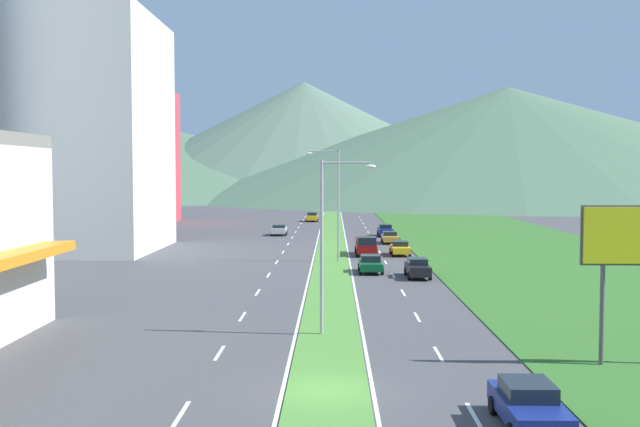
{
  "coord_description": "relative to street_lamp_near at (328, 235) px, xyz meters",
  "views": [
    {
      "loc": [
        0.22,
        -27.83,
        8.44
      ],
      "look_at": [
        -0.87,
        31.56,
        5.09
      ],
      "focal_mm": 41.39,
      "sensor_mm": 36.0,
      "label": 1
    }
  ],
  "objects": [
    {
      "name": "lane_dash_left_2",
      "position": [
        -5.02,
        -12.58,
        -5.22
      ],
      "size": [
        0.16,
        2.8,
        0.01
      ],
      "primitive_type": "cube",
      "color": "silver",
      "rests_on": "ground_plane"
    },
    {
      "name": "lane_dash_right_5",
      "position": [
        5.18,
        13.44,
        -5.22
      ],
      "size": [
        0.16,
        2.8,
        0.01
      ],
      "primitive_type": "cube",
      "color": "silver",
      "rests_on": "ground_plane"
    },
    {
      "name": "car_2",
      "position": [
        7.04,
        20.97,
        -4.43
      ],
      "size": [
        1.86,
        4.52,
        1.55
      ],
      "rotation": [
        0.0,
        0.0,
        -1.57
      ],
      "color": "black",
      "rests_on": "ground_plane"
    },
    {
      "name": "car_8",
      "position": [
        7.12,
        59.0,
        -4.43
      ],
      "size": [
        1.98,
        4.74,
        1.57
      ],
      "rotation": [
        0.0,
        0.0,
        -1.57
      ],
      "color": "navy",
      "rests_on": "ground_plane"
    },
    {
      "name": "car_4",
      "position": [
        7.06,
        36.77,
        -4.49
      ],
      "size": [
        1.93,
        4.17,
        1.44
      ],
      "rotation": [
        0.0,
        0.0,
        -1.57
      ],
      "color": "yellow",
      "rests_on": "ground_plane"
    },
    {
      "name": "lane_dash_left_12",
      "position": [
        -5.02,
        74.17,
        -5.22
      ],
      "size": [
        0.16,
        2.8,
        0.01
      ],
      "primitive_type": "cube",
      "color": "silver",
      "rests_on": "ground_plane"
    },
    {
      "name": "lane_dash_right_7",
      "position": [
        5.18,
        30.79,
        -5.22
      ],
      "size": [
        0.16,
        2.8,
        0.01
      ],
      "primitive_type": "cube",
      "color": "silver",
      "rests_on": "ground_plane"
    },
    {
      "name": "street_lamp_mid",
      "position": [
        0.45,
        31.12,
        0.78
      ],
      "size": [
        3.12,
        0.39,
        10.52
      ],
      "color": "#99999E",
      "rests_on": "ground_plane"
    },
    {
      "name": "lane_dash_left_14",
      "position": [
        -5.02,
        91.52,
        -5.22
      ],
      "size": [
        0.16,
        2.8,
        0.01
      ],
      "primitive_type": "cube",
      "color": "silver",
      "rests_on": "ground_plane"
    },
    {
      "name": "lane_dash_right_2",
      "position": [
        5.18,
        -12.58,
        -5.22
      ],
      "size": [
        0.16,
        2.8,
        0.01
      ],
      "primitive_type": "cube",
      "color": "silver",
      "rests_on": "ground_plane"
    },
    {
      "name": "lane_dash_right_15",
      "position": [
        5.18,
        100.19,
        -5.22
      ],
      "size": [
        0.16,
        2.8,
        0.01
      ],
      "primitive_type": "cube",
      "color": "silver",
      "rests_on": "ground_plane"
    },
    {
      "name": "lane_dash_right_14",
      "position": [
        5.18,
        91.52,
        -5.22
      ],
      "size": [
        0.16,
        2.8,
        0.01
      ],
      "primitive_type": "cube",
      "color": "silver",
      "rests_on": "ground_plane"
    },
    {
      "name": "lane_dash_right_10",
      "position": [
        5.18,
        56.82,
        -5.22
      ],
      "size": [
        0.16,
        2.8,
        0.01
      ],
      "primitive_type": "cube",
      "color": "silver",
      "rests_on": "ground_plane"
    },
    {
      "name": "lane_dash_right_12",
      "position": [
        5.18,
        74.17,
        -5.22
      ],
      "size": [
        0.16,
        2.8,
        0.01
      ],
      "primitive_type": "cube",
      "color": "silver",
      "rests_on": "ground_plane"
    },
    {
      "name": "car_7",
      "position": [
        -3.32,
        87.85,
        -4.43
      ],
      "size": [
        2.03,
        4.56,
        1.57
      ],
      "rotation": [
        0.0,
        0.0,
        1.57
      ],
      "color": "yellow",
      "rests_on": "ground_plane"
    },
    {
      "name": "lane_dash_left_7",
      "position": [
        -5.02,
        30.79,
        -5.22
      ],
      "size": [
        0.16,
        2.8,
        0.01
      ],
      "primitive_type": "cube",
      "color": "silver",
      "rests_on": "ground_plane"
    },
    {
      "name": "lane_dash_left_9",
      "position": [
        -5.02,
        48.14,
        -5.22
      ],
      "size": [
        0.16,
        2.8,
        0.01
      ],
      "primitive_type": "cube",
      "color": "silver",
      "rests_on": "ground_plane"
    },
    {
      "name": "grass_median",
      "position": [
        0.08,
        50.07,
        -5.19
      ],
      "size": [
        3.2,
        240.0,
        0.06
      ],
      "primitive_type": "cube",
      "color": "#477F33",
      "rests_on": "ground_plane"
    },
    {
      "name": "lane_dash_right_6",
      "position": [
        5.18,
        22.12,
        -5.22
      ],
      "size": [
        0.16,
        2.8,
        0.01
      ],
      "primitive_type": "cube",
      "color": "silver",
      "rests_on": "ground_plane"
    },
    {
      "name": "grass_verge_right",
      "position": [
        20.68,
        50.07,
        -5.19
      ],
      "size": [
        24.0,
        240.0,
        0.06
      ],
      "primitive_type": "cube",
      "color": "#2D6023",
      "rests_on": "ground_plane"
    },
    {
      "name": "hill_far_center",
      "position": [
        -11.06,
        246.17,
        16.24
      ],
      "size": [
        170.31,
        170.31,
        42.93
      ],
      "primitive_type": "cone",
      "color": "#516B56",
      "rests_on": "ground_plane"
    },
    {
      "name": "lane_dash_left_3",
      "position": [
        -5.02,
        -3.9,
        -5.22
      ],
      "size": [
        0.16,
        2.8,
        0.01
      ],
      "primitive_type": "cube",
      "color": "silver",
      "rests_on": "ground_plane"
    },
    {
      "name": "lane_dash_left_5",
      "position": [
        -5.02,
        13.44,
        -5.22
      ],
      "size": [
        0.16,
        2.8,
        0.01
      ],
      "primitive_type": "cube",
      "color": "silver",
      "rests_on": "ground_plane"
    },
    {
      "name": "street_lamp_near",
      "position": [
        0.0,
        0.0,
        0.0
      ],
      "size": [
        2.86,
        0.38,
        9.07
      ],
      "color": "#99999E",
      "rests_on": "ground_plane"
    },
    {
      "name": "lane_dash_left_11",
      "position": [
        -5.02,
        65.49,
        -5.22
      ],
      "size": [
        0.16,
        2.8,
        0.01
      ],
      "primitive_type": "cube",
      "color": "silver",
      "rests_on": "ground_plane"
    },
    {
      "name": "ground_plane",
      "position": [
        0.08,
        -9.93,
        -5.22
      ],
      "size": [
        600.0,
        600.0,
        0.0
      ],
      "primitive_type": "plane",
      "color": "#424244"
    },
    {
      "name": "car_6",
      "position": [
        -6.95,
        60.18,
        -4.48
      ],
      "size": [
        2.02,
        4.04,
        1.42
      ],
      "rotation": [
        0.0,
        0.0,
        1.57
      ],
      "color": "#B2B2B7",
      "rests_on": "ground_plane"
    },
    {
      "name": "hill_far_left",
      "position": [
        -59.11,
        240.43,
        6.73
      ],
      "size": [
        197.18,
        197.18,
        23.9
      ],
      "primitive_type": "cone",
      "color": "#47664C",
      "rests_on": "ground_plane"
    },
    {
      "name": "domed_building",
      "position": [
        -28.09,
        41.01,
        10.72
      ],
      "size": [
        18.83,
        18.83,
        38.39
      ],
      "color": "silver",
      "rests_on": "ground_plane"
    },
    {
      "name": "lane_dash_right_4",
      "position": [
        5.18,
        4.77,
        -5.22
      ],
      "size": [
        0.16,
        2.8,
        0.01
      ],
      "primitive_type": "cube",
      "color": "silver",
      "rests_on": "ground_plane"
    },
    {
      "name": "lane_dash_right_11",
      "position": [
        5.18,
        65.49,
        -5.22
      ],
      "size": [
        0.16,
        2.8,
        0.01
      ],
      "primitive_type": "cube",
      "color": "silver",
      "rests_on": "ground_plane"
    },
    {
      "name": "lane_dash_right_3",
      "position": [
        5.18,
        -3.9,
        -5.22
      ],
      "size": [
        0.16,
        2.8,
        0.01
      ],
      "primitive_type": "cube",
      "color": "silver",
      "rests_on": "ground_plane"
    },
    {
      "name": "lane_dash_right_13",
      "position": [
        5.18,
        82.84,
        -5.22
      ],
      "size": [
        0.16,
        2.8,
        0.01
      ],
      "primitive_type": "cube",
      "color": "silver",
      "rests_on": "ground_plane"
    },
    {
      "name": "lane_dash_left_10",
      "position": [
        -5.02,
        56.82,
        -5.22
      ],
      "size": [
        0.16,
        2.8,
        0.01
      ],
      "primitive_type": "cube",
      "color": "silver",
      "rests_on": "ground_plane"
    },
    {
      "name": "lane_dash_left_8",
      "position": [
        -5.02,
        39.47,
        -5.22
      ],
      "size": [
        0.16,
        2.8,
        0.01
      ],
      "primitive_type": "cube",
      "color": "silver",
      "rests_on": "ground_plane"
    },
    {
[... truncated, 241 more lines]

